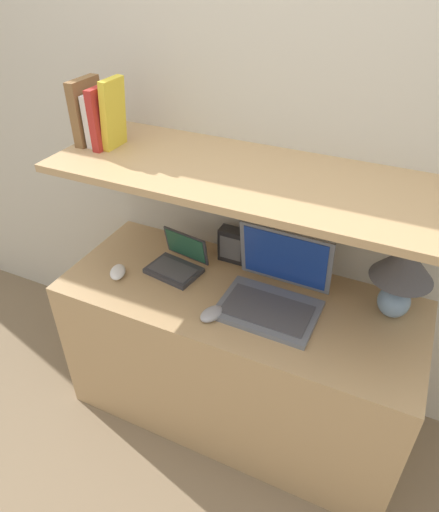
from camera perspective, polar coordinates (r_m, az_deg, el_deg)
The scene contains 15 objects.
ground_plane at distance 2.19m, azimuth -1.42°, elevation -23.84°, with size 12.00×12.00×0.00m, color #7A664C.
wall_back at distance 1.86m, azimuth 7.19°, elevation 13.49°, with size 6.00×0.05×2.40m.
desk at distance 2.07m, azimuth 2.11°, elevation -12.40°, with size 1.45×0.59×0.71m.
back_riser at distance 2.13m, azimuth 5.60°, elevation -2.36°, with size 1.45×0.04×1.18m.
shelf at distance 1.61m, azimuth 3.75°, elevation 9.92°, with size 1.45×0.53×0.03m.
table_lamp at distance 1.73m, azimuth 21.90°, elevation -1.80°, with size 0.22×0.22×0.31m.
laptop_large at distance 1.75m, azimuth 6.79°, elevation -4.50°, with size 0.38×0.32×0.28m.
laptop_small at distance 1.94m, azimuth -5.28°, elevation -0.84°, with size 0.24×0.21×0.15m.
computer_mouse at distance 1.71m, azimuth -1.01°, elevation -7.24°, with size 0.09×0.12×0.04m.
second_mouse at distance 1.95m, azimuth -12.60°, elevation -1.96°, with size 0.10×0.12×0.04m.
router_box at distance 1.97m, azimuth 1.73°, elevation 1.39°, with size 0.12×0.06×0.15m.
book_brown at distance 1.89m, azimuth -16.26°, elevation 16.97°, with size 0.04×0.15×0.24m.
book_white at distance 1.87m, azimuth -15.02°, elevation 16.22°, with size 0.04×0.13×0.20m.
book_red at distance 1.84m, azimuth -14.06°, elevation 16.57°, with size 0.03×0.17×0.23m.
book_yellow at distance 1.82m, azimuth -13.16°, elevation 16.91°, with size 0.05×0.12×0.26m.
Camera 1 is at (0.52, -1.00, 1.88)m, focal length 32.00 mm.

